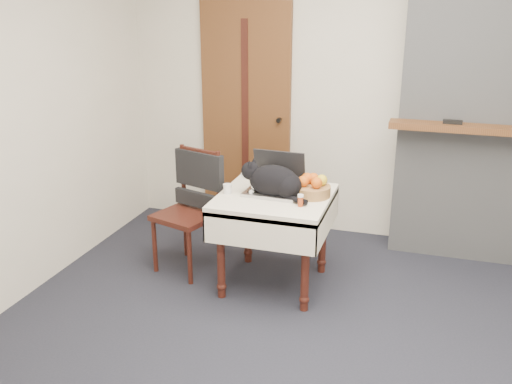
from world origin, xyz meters
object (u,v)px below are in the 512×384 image
(fruit_basket, at_px, (312,187))
(chair, at_px, (194,193))
(side_table, at_px, (275,210))
(laptop, at_px, (275,182))
(cream_jar, at_px, (228,189))
(pill_bottle, at_px, (300,200))
(cat, at_px, (275,181))
(door, at_px, (246,117))

(fruit_basket, distance_m, chair, 0.95)
(side_table, distance_m, fruit_basket, 0.31)
(laptop, relative_size, cream_jar, 5.69)
(cream_jar, xyz_separation_m, pill_bottle, (0.55, -0.10, 0.01))
(cat, xyz_separation_m, fruit_basket, (0.24, 0.09, -0.05))
(pill_bottle, relative_size, chair, 0.09)
(side_table, xyz_separation_m, cat, (0.01, -0.03, 0.22))
(cream_jar, bearing_deg, chair, 150.63)
(laptop, xyz_separation_m, fruit_basket, (0.27, -0.01, -0.01))
(chair, bearing_deg, pill_bottle, -0.69)
(cat, relative_size, cream_jar, 7.52)
(cat, height_order, pill_bottle, cat)
(door, relative_size, cream_jar, 28.84)
(fruit_basket, bearing_deg, pill_bottle, -96.17)
(cat, xyz_separation_m, pill_bottle, (0.22, -0.14, -0.07))
(door, bearing_deg, side_table, -62.52)
(laptop, distance_m, fruit_basket, 0.27)
(side_table, bearing_deg, cat, -71.76)
(side_table, distance_m, cat, 0.23)
(cat, distance_m, chair, 0.74)
(laptop, bearing_deg, door, 120.80)
(laptop, distance_m, cream_jar, 0.35)
(side_table, height_order, cat, cat)
(side_table, bearing_deg, fruit_basket, 14.62)
(laptop, bearing_deg, pill_bottle, -42.71)
(door, distance_m, cat, 1.33)
(laptop, xyz_separation_m, cream_jar, (-0.31, -0.14, -0.04))
(pill_bottle, bearing_deg, chair, 161.88)
(door, bearing_deg, cat, -62.73)
(side_table, relative_size, laptop, 1.98)
(cat, bearing_deg, door, 122.00)
(side_table, height_order, cream_jar, cream_jar)
(cream_jar, height_order, fruit_basket, fruit_basket)
(side_table, height_order, fruit_basket, fruit_basket)
(cat, relative_size, chair, 0.56)
(cream_jar, bearing_deg, pill_bottle, -10.13)
(door, distance_m, cream_jar, 1.27)
(side_table, height_order, laptop, laptop)
(door, height_order, cream_jar, door)
(cream_jar, bearing_deg, side_table, 11.88)
(side_table, relative_size, cat, 1.49)
(door, height_order, pill_bottle, door)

